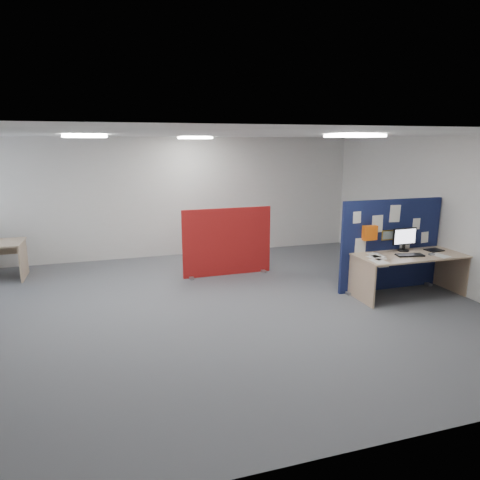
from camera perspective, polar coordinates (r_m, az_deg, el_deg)
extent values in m
plane|color=#575A5F|center=(6.86, -5.57, -9.27)|extent=(9.00, 9.00, 0.00)
cube|color=white|center=(6.36, -6.11, 13.88)|extent=(9.00, 7.00, 0.02)
cube|color=silver|center=(9.89, -9.84, 5.55)|extent=(9.00, 0.02, 2.70)
cube|color=silver|center=(3.25, 6.62, -9.53)|extent=(9.00, 0.02, 2.70)
cube|color=silver|center=(8.56, 25.26, 3.38)|extent=(0.02, 7.00, 2.70)
cube|color=white|center=(6.15, 14.98, 13.29)|extent=(0.60, 0.60, 0.04)
cube|color=white|center=(6.75, -19.89, 12.89)|extent=(0.60, 0.60, 0.04)
cube|color=white|center=(8.91, -6.04, 13.39)|extent=(0.60, 0.60, 0.04)
cube|color=#11103D|center=(8.02, 19.41, -0.61)|extent=(1.97, 0.06, 1.62)
cube|color=gray|center=(7.79, 13.99, -6.71)|extent=(0.08, 0.30, 0.04)
cube|color=gray|center=(8.74, 23.45, -5.26)|extent=(0.08, 0.30, 0.04)
cube|color=white|center=(7.48, 15.34, 2.92)|extent=(0.15, 0.01, 0.20)
cube|color=white|center=(7.73, 17.85, 2.06)|extent=(0.21, 0.01, 0.30)
cube|color=white|center=(7.90, 19.97, 3.33)|extent=(0.21, 0.01, 0.30)
cube|color=white|center=(8.22, 22.45, 2.00)|extent=(0.15, 0.01, 0.20)
cube|color=white|center=(7.63, 15.74, -0.87)|extent=(0.21, 0.01, 0.30)
cube|color=white|center=(8.16, 21.14, -0.44)|extent=(0.21, 0.01, 0.30)
cube|color=white|center=(8.40, 23.41, 0.33)|extent=(0.15, 0.01, 0.20)
cube|color=white|center=(7.98, 18.68, -2.46)|extent=(0.21, 0.01, 0.30)
cube|color=gold|center=(7.90, 19.08, 0.62)|extent=(0.24, 0.01, 0.18)
cube|color=orange|center=(7.62, 16.91, 0.92)|extent=(0.25, 0.10, 0.25)
cube|color=tan|center=(7.80, 21.68, -1.89)|extent=(1.88, 0.84, 0.03)
cube|color=tan|center=(7.38, 15.86, -5.23)|extent=(0.03, 0.77, 0.70)
cube|color=tan|center=(8.48, 26.31, -3.74)|extent=(0.03, 0.77, 0.70)
cube|color=tan|center=(8.13, 19.89, -2.36)|extent=(1.70, 0.02, 0.30)
cylinder|color=black|center=(7.99, 20.95, -1.30)|extent=(0.19, 0.19, 0.02)
cube|color=black|center=(7.98, 20.98, -0.89)|extent=(0.04, 0.03, 0.10)
cube|color=black|center=(7.94, 21.09, 0.46)|extent=(0.47, 0.05, 0.29)
cube|color=white|center=(7.92, 21.18, 0.43)|extent=(0.42, 0.02, 0.25)
cube|color=black|center=(7.69, 21.70, -1.88)|extent=(0.48, 0.26, 0.02)
cube|color=gray|center=(7.88, 24.19, -1.75)|extent=(0.11, 0.08, 0.03)
cube|color=black|center=(8.24, 24.45, -1.23)|extent=(0.30, 0.25, 0.01)
cube|color=#AA1516|center=(8.41, -1.71, -0.25)|extent=(1.79, 0.07, 1.34)
cube|color=gray|center=(8.42, -6.58, -4.90)|extent=(0.08, 0.30, 0.04)
cube|color=gray|center=(8.80, 3.00, -4.06)|extent=(0.08, 0.30, 0.04)
cube|color=tan|center=(9.31, -26.90, -2.41)|extent=(0.03, 0.74, 0.70)
cube|color=black|center=(8.95, -0.03, -3.64)|extent=(0.27, 0.13, 0.04)
cube|color=black|center=(9.13, -0.84, -3.29)|extent=(0.20, 0.24, 0.04)
cube|color=black|center=(9.08, -2.27, -3.40)|extent=(0.19, 0.25, 0.04)
cube|color=black|center=(8.86, -2.39, -3.82)|extent=(0.27, 0.12, 0.04)
cube|color=black|center=(8.77, -0.98, -3.98)|extent=(0.05, 0.27, 0.04)
cylinder|color=gray|center=(8.91, -1.31, -2.46)|extent=(0.05, 0.05, 0.38)
cube|color=black|center=(8.85, -1.32, -1.16)|extent=(0.53, 0.53, 0.06)
cube|color=black|center=(8.78, -0.03, 0.65)|extent=(0.17, 0.37, 0.45)
cube|color=black|center=(8.75, 0.20, 1.51)|extent=(0.16, 0.34, 0.27)
cube|color=white|center=(7.38, 17.75, -2.25)|extent=(0.26, 0.33, 0.00)
cube|color=white|center=(7.54, 17.68, -1.93)|extent=(0.24, 0.32, 0.00)
cube|color=white|center=(7.91, 25.09, -1.88)|extent=(0.27, 0.34, 0.00)
cube|color=white|center=(7.17, 18.05, -2.73)|extent=(0.22, 0.31, 0.00)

